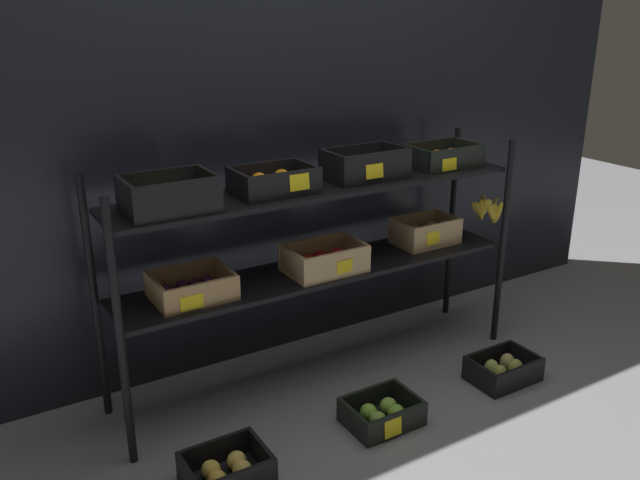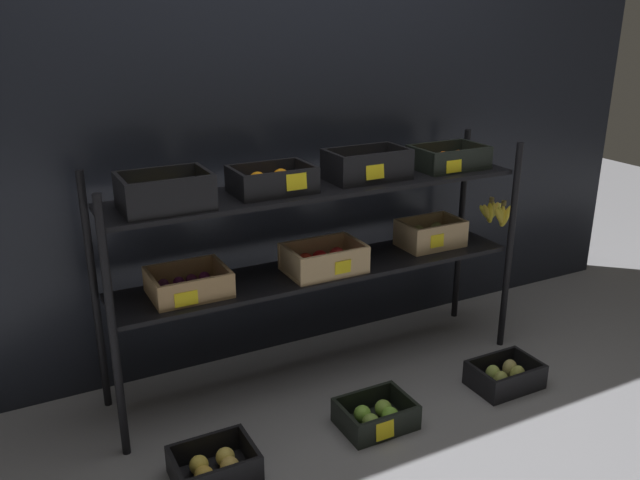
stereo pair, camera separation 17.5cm
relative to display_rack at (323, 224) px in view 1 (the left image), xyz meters
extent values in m
plane|color=gray|center=(-0.01, 0.01, -0.74)|extent=(10.00, 10.00, 0.00)
cube|color=black|center=(-0.01, 0.39, 0.37)|extent=(4.29, 0.12, 2.22)
cylinder|color=black|center=(-0.96, -0.18, -0.22)|extent=(0.03, 0.03, 1.04)
cylinder|color=black|center=(0.93, -0.18, -0.22)|extent=(0.03, 0.03, 1.04)
cylinder|color=black|center=(-0.96, 0.19, -0.22)|extent=(0.03, 0.03, 1.04)
cylinder|color=black|center=(0.93, 0.19, -0.22)|extent=(0.03, 0.03, 1.04)
cube|color=black|center=(-0.01, 0.01, -0.22)|extent=(1.86, 0.34, 0.02)
cube|color=black|center=(-0.01, 0.01, 0.16)|extent=(1.86, 0.34, 0.02)
cube|color=tan|center=(-0.62, 0.00, -0.20)|extent=(0.31, 0.25, 0.01)
cube|color=tan|center=(-0.62, -0.11, -0.15)|extent=(0.31, 0.02, 0.09)
cube|color=tan|center=(-0.62, 0.12, -0.15)|extent=(0.31, 0.02, 0.09)
cube|color=tan|center=(-0.76, 0.00, -0.15)|extent=(0.02, 0.22, 0.09)
cube|color=tan|center=(-0.47, 0.00, -0.15)|extent=(0.02, 0.22, 0.09)
sphere|color=#681B5E|center=(-0.71, -0.06, -0.17)|extent=(0.05, 0.05, 0.05)
sphere|color=#5C2F53|center=(-0.65, -0.06, -0.17)|extent=(0.05, 0.05, 0.05)
sphere|color=#642F52|center=(-0.59, -0.05, -0.17)|extent=(0.05, 0.05, 0.05)
sphere|color=#671F5A|center=(-0.53, -0.05, -0.17)|extent=(0.05, 0.05, 0.05)
sphere|color=#66244E|center=(-0.70, 0.00, -0.17)|extent=(0.05, 0.05, 0.05)
sphere|color=#642545|center=(-0.64, 0.00, -0.17)|extent=(0.05, 0.05, 0.05)
sphere|color=#5C2F48|center=(-0.59, 0.00, -0.17)|extent=(0.05, 0.05, 0.05)
sphere|color=#68264C|center=(-0.53, 0.00, -0.17)|extent=(0.05, 0.05, 0.05)
sphere|color=#672D56|center=(-0.71, 0.06, -0.17)|extent=(0.05, 0.05, 0.05)
sphere|color=#551950|center=(-0.64, 0.06, -0.17)|extent=(0.05, 0.05, 0.05)
sphere|color=#5C2046|center=(-0.59, 0.06, -0.17)|extent=(0.05, 0.05, 0.05)
sphere|color=#631C50|center=(-0.53, 0.06, -0.17)|extent=(0.05, 0.05, 0.05)
cube|color=yellow|center=(-0.66, -0.12, -0.17)|extent=(0.09, 0.01, 0.06)
cube|color=tan|center=(-0.01, -0.03, -0.20)|extent=(0.34, 0.23, 0.01)
cube|color=tan|center=(-0.01, -0.14, -0.14)|extent=(0.34, 0.02, 0.11)
cube|color=tan|center=(-0.01, 0.08, -0.14)|extent=(0.34, 0.02, 0.11)
cube|color=tan|center=(-0.17, -0.03, -0.14)|extent=(0.02, 0.20, 0.11)
cube|color=tan|center=(0.15, -0.03, -0.14)|extent=(0.02, 0.20, 0.11)
sphere|color=red|center=(-0.08, -0.06, -0.16)|extent=(0.07, 0.07, 0.07)
sphere|color=red|center=(-0.01, -0.06, -0.16)|extent=(0.07, 0.07, 0.07)
sphere|color=red|center=(0.06, -0.06, -0.16)|extent=(0.07, 0.07, 0.07)
sphere|color=red|center=(-0.09, 0.01, -0.16)|extent=(0.07, 0.07, 0.07)
sphere|color=red|center=(-0.01, 0.01, -0.16)|extent=(0.07, 0.07, 0.07)
sphere|color=red|center=(0.07, 0.00, -0.16)|extent=(0.07, 0.07, 0.07)
cube|color=yellow|center=(0.02, -0.15, -0.16)|extent=(0.08, 0.01, 0.06)
cube|color=tan|center=(0.60, 0.02, -0.20)|extent=(0.30, 0.20, 0.01)
cube|color=tan|center=(0.60, -0.07, -0.14)|extent=(0.30, 0.02, 0.12)
cube|color=tan|center=(0.60, 0.11, -0.14)|extent=(0.30, 0.02, 0.12)
cube|color=tan|center=(0.46, 0.02, -0.14)|extent=(0.02, 0.17, 0.12)
cube|color=tan|center=(0.74, 0.02, -0.14)|extent=(0.02, 0.17, 0.12)
ellipsoid|color=#ACC45F|center=(0.56, -0.01, -0.15)|extent=(0.07, 0.07, 0.09)
ellipsoid|color=#B4B14C|center=(0.65, -0.01, -0.15)|extent=(0.07, 0.07, 0.09)
ellipsoid|color=tan|center=(0.55, 0.05, -0.15)|extent=(0.07, 0.07, 0.09)
ellipsoid|color=#BBBF63|center=(0.66, 0.04, -0.15)|extent=(0.07, 0.07, 0.09)
cube|color=yellow|center=(0.56, -0.08, -0.15)|extent=(0.07, 0.01, 0.06)
cube|color=black|center=(-0.69, -0.03, 0.18)|extent=(0.34, 0.24, 0.01)
cube|color=black|center=(-0.69, -0.14, 0.25)|extent=(0.34, 0.02, 0.13)
cube|color=black|center=(-0.69, 0.08, 0.25)|extent=(0.34, 0.02, 0.13)
cube|color=black|center=(-0.85, -0.03, 0.25)|extent=(0.02, 0.20, 0.13)
cube|color=black|center=(-0.53, -0.03, 0.25)|extent=(0.02, 0.20, 0.13)
ellipsoid|color=yellow|center=(-0.77, -0.07, 0.23)|extent=(0.06, 0.06, 0.08)
ellipsoid|color=yellow|center=(-0.69, -0.06, 0.23)|extent=(0.06, 0.06, 0.08)
ellipsoid|color=yellow|center=(-0.61, -0.07, 0.23)|extent=(0.06, 0.06, 0.08)
ellipsoid|color=yellow|center=(-0.77, 0.00, 0.23)|extent=(0.06, 0.06, 0.08)
ellipsoid|color=yellow|center=(-0.69, 0.00, 0.23)|extent=(0.06, 0.06, 0.08)
ellipsoid|color=yellow|center=(-0.61, 0.01, 0.23)|extent=(0.06, 0.06, 0.08)
cube|color=black|center=(-0.24, 0.00, 0.18)|extent=(0.33, 0.22, 0.01)
cube|color=black|center=(-0.24, -0.10, 0.23)|extent=(0.33, 0.02, 0.10)
cube|color=black|center=(-0.24, 0.10, 0.23)|extent=(0.33, 0.02, 0.10)
cube|color=black|center=(-0.40, 0.00, 0.23)|extent=(0.02, 0.19, 0.10)
cube|color=black|center=(-0.08, 0.00, 0.23)|extent=(0.02, 0.19, 0.10)
sphere|color=orange|center=(-0.30, -0.03, 0.22)|extent=(0.07, 0.07, 0.07)
sphere|color=orange|center=(-0.18, -0.03, 0.22)|extent=(0.07, 0.07, 0.07)
sphere|color=orange|center=(-0.29, 0.02, 0.22)|extent=(0.07, 0.07, 0.07)
sphere|color=orange|center=(-0.19, 0.03, 0.22)|extent=(0.07, 0.07, 0.07)
cube|color=yellow|center=(-0.18, -0.11, 0.24)|extent=(0.09, 0.01, 0.07)
cube|color=black|center=(0.22, 0.01, 0.18)|extent=(0.36, 0.21, 0.01)
cube|color=black|center=(0.22, -0.09, 0.25)|extent=(0.36, 0.02, 0.12)
cube|color=black|center=(0.22, 0.10, 0.25)|extent=(0.36, 0.02, 0.12)
cube|color=black|center=(0.05, 0.01, 0.25)|extent=(0.02, 0.18, 0.12)
cube|color=black|center=(0.39, 0.01, 0.25)|extent=(0.02, 0.18, 0.12)
ellipsoid|color=brown|center=(0.11, -0.02, 0.22)|extent=(0.05, 0.05, 0.07)
ellipsoid|color=brown|center=(0.18, -0.03, 0.22)|extent=(0.05, 0.05, 0.07)
ellipsoid|color=brown|center=(0.25, -0.03, 0.22)|extent=(0.05, 0.05, 0.07)
ellipsoid|color=brown|center=(0.32, -0.02, 0.22)|extent=(0.05, 0.05, 0.07)
ellipsoid|color=brown|center=(0.12, 0.04, 0.22)|extent=(0.05, 0.05, 0.07)
ellipsoid|color=brown|center=(0.19, 0.04, 0.22)|extent=(0.05, 0.05, 0.07)
ellipsoid|color=brown|center=(0.26, 0.04, 0.22)|extent=(0.05, 0.05, 0.07)
ellipsoid|color=brown|center=(0.32, 0.04, 0.22)|extent=(0.05, 0.05, 0.07)
cube|color=yellow|center=(0.19, -0.10, 0.23)|extent=(0.09, 0.01, 0.06)
cube|color=black|center=(0.67, 0.01, 0.18)|extent=(0.34, 0.23, 0.01)
cube|color=black|center=(0.67, -0.10, 0.23)|extent=(0.34, 0.02, 0.09)
cube|color=black|center=(0.67, 0.12, 0.23)|extent=(0.34, 0.02, 0.09)
cube|color=black|center=(0.51, 0.01, 0.23)|extent=(0.02, 0.20, 0.09)
cube|color=black|center=(0.83, 0.01, 0.23)|extent=(0.02, 0.20, 0.09)
sphere|color=orange|center=(0.59, -0.03, 0.22)|extent=(0.06, 0.06, 0.06)
sphere|color=orange|center=(0.67, -0.03, 0.22)|extent=(0.06, 0.06, 0.06)
sphere|color=orange|center=(0.75, -0.02, 0.22)|extent=(0.06, 0.06, 0.06)
sphere|color=orange|center=(0.59, 0.04, 0.22)|extent=(0.06, 0.06, 0.06)
sphere|color=orange|center=(0.67, 0.05, 0.22)|extent=(0.06, 0.06, 0.06)
sphere|color=orange|center=(0.76, 0.04, 0.22)|extent=(0.06, 0.06, 0.06)
cube|color=yellow|center=(0.61, -0.11, 0.21)|extent=(0.08, 0.01, 0.06)
cylinder|color=brown|center=(0.97, 0.02, -0.02)|extent=(0.02, 0.02, 0.02)
ellipsoid|color=yellow|center=(0.94, 0.03, -0.09)|extent=(0.10, 0.04, 0.11)
ellipsoid|color=yellow|center=(0.95, 0.02, -0.09)|extent=(0.09, 0.03, 0.11)
ellipsoid|color=yellow|center=(0.96, 0.01, -0.09)|extent=(0.05, 0.03, 0.12)
ellipsoid|color=yellow|center=(0.98, 0.02, -0.09)|extent=(0.05, 0.03, 0.12)
ellipsoid|color=yellow|center=(0.99, 0.02, -0.09)|extent=(0.09, 0.03, 0.11)
ellipsoid|color=yellow|center=(1.00, 0.02, -0.09)|extent=(0.10, 0.03, 0.10)
cylinder|color=brown|center=(0.97, -0.07, -0.02)|extent=(0.02, 0.02, 0.02)
ellipsoid|color=yellow|center=(0.95, -0.07, -0.09)|extent=(0.09, 0.03, 0.11)
ellipsoid|color=yellow|center=(0.96, -0.07, -0.09)|extent=(0.07, 0.03, 0.12)
ellipsoid|color=yellow|center=(0.97, -0.07, -0.09)|extent=(0.03, 0.03, 0.11)
ellipsoid|color=yellow|center=(0.98, -0.08, -0.09)|extent=(0.07, 0.03, 0.12)
ellipsoid|color=gold|center=(0.99, -0.07, -0.09)|extent=(0.09, 0.03, 0.11)
cube|color=black|center=(-0.70, -0.47, -0.73)|extent=(0.30, 0.23, 0.01)
cube|color=black|center=(-0.70, -0.37, -0.68)|extent=(0.30, 0.02, 0.10)
cube|color=black|center=(-0.56, -0.47, -0.68)|extent=(0.02, 0.20, 0.10)
sphere|color=gold|center=(-0.75, -0.51, -0.69)|extent=(0.07, 0.07, 0.07)
sphere|color=#E3B956|center=(-0.65, -0.50, -0.69)|extent=(0.07, 0.07, 0.07)
sphere|color=gold|center=(-0.75, -0.44, -0.69)|extent=(0.07, 0.07, 0.07)
sphere|color=#E1C453|center=(-0.65, -0.44, -0.69)|extent=(0.07, 0.07, 0.07)
cube|color=black|center=(0.00, -0.47, -0.73)|extent=(0.30, 0.23, 0.01)
cube|color=black|center=(0.00, -0.58, -0.68)|extent=(0.30, 0.02, 0.10)
cube|color=black|center=(0.00, -0.37, -0.68)|extent=(0.30, 0.02, 0.10)
cube|color=black|center=(-0.15, -0.47, -0.68)|extent=(0.02, 0.19, 0.10)
cube|color=black|center=(0.14, -0.47, -0.68)|extent=(0.02, 0.19, 0.10)
sphere|color=#8AB245|center=(-0.05, -0.51, -0.69)|extent=(0.07, 0.07, 0.07)
sphere|color=#82C23C|center=(0.05, -0.51, -0.69)|extent=(0.07, 0.07, 0.07)
sphere|color=#85C43F|center=(-0.05, -0.44, -0.69)|extent=(0.07, 0.07, 0.07)
sphere|color=#8DBA43|center=(0.05, -0.45, -0.69)|extent=(0.07, 0.07, 0.07)
cube|color=yellow|center=(-0.03, -0.59, -0.68)|extent=(0.08, 0.01, 0.08)
cube|color=black|center=(0.68, -0.49, -0.73)|extent=(0.31, 0.22, 0.01)
cube|color=black|center=(0.68, -0.59, -0.68)|extent=(0.31, 0.02, 0.10)
cube|color=black|center=(0.68, -0.39, -0.68)|extent=(0.31, 0.02, 0.10)
cube|color=black|center=(0.53, -0.49, -0.68)|extent=(0.02, 0.18, 0.10)
cube|color=black|center=(0.82, -0.49, -0.68)|extent=(0.02, 0.18, 0.10)
ellipsoid|color=#A9B450|center=(0.62, -0.52, -0.68)|extent=(0.07, 0.07, 0.09)
ellipsoid|color=#B2B751|center=(0.72, -0.52, -0.68)|extent=(0.07, 0.07, 0.09)
ellipsoid|color=#ABC357|center=(0.63, -0.47, -0.68)|extent=(0.07, 0.07, 0.09)
ellipsoid|color=tan|center=(0.73, -0.46, -0.68)|extent=(0.07, 0.07, 0.09)
camera|label=1|loc=(-1.43, -2.34, 0.90)|focal=37.07mm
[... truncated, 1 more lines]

